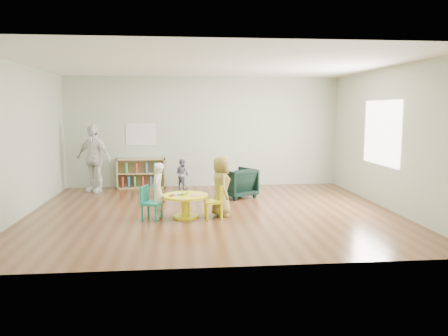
% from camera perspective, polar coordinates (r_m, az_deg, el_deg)
% --- Properties ---
extents(room, '(7.10, 7.00, 2.80)m').
position_cam_1_polar(room, '(8.26, -1.49, 7.11)').
color(room, '#59331C').
rests_on(room, ground).
extents(activity_table, '(0.84, 0.84, 0.46)m').
position_cam_1_polar(activity_table, '(8.04, -5.04, -4.42)').
color(activity_table, '#FFF615').
rests_on(activity_table, ground).
extents(kid_chair_left, '(0.42, 0.42, 0.61)m').
position_cam_1_polar(kid_chair_left, '(7.96, -9.72, -4.37)').
color(kid_chair_left, '#1A8F71').
rests_on(kid_chair_left, ground).
extents(kid_chair_right, '(0.35, 0.35, 0.61)m').
position_cam_1_polar(kid_chair_right, '(7.97, -1.09, -4.26)').
color(kid_chair_right, '#FFF615').
rests_on(kid_chair_right, ground).
extents(bookshelf, '(1.20, 0.30, 0.75)m').
position_cam_1_polar(bookshelf, '(11.26, -10.81, -0.71)').
color(bookshelf, tan).
rests_on(bookshelf, ground).
extents(alphabet_poster, '(0.74, 0.01, 0.54)m').
position_cam_1_polar(alphabet_poster, '(11.29, -10.81, 4.34)').
color(alphabet_poster, white).
rests_on(alphabet_poster, ground).
extents(armchair, '(0.99, 0.99, 0.67)m').
position_cam_1_polar(armchair, '(9.86, 1.69, -1.93)').
color(armchair, black).
rests_on(armchair, ground).
extents(child_left, '(0.29, 0.40, 1.02)m').
position_cam_1_polar(child_left, '(7.98, -8.69, -2.98)').
color(child_left, white).
rests_on(child_left, ground).
extents(child_right, '(0.40, 0.58, 1.12)m').
position_cam_1_polar(child_right, '(8.08, -0.38, -2.39)').
color(child_right, gold).
rests_on(child_right, ground).
extents(toddler, '(0.47, 0.47, 0.76)m').
position_cam_1_polar(toddler, '(10.91, -5.48, -0.78)').
color(toddler, '#18213E').
rests_on(toddler, ground).
extents(adult_caretaker, '(1.03, 0.79, 1.62)m').
position_cam_1_polar(adult_caretaker, '(10.93, -16.68, 1.22)').
color(adult_caretaker, white).
rests_on(adult_caretaker, ground).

